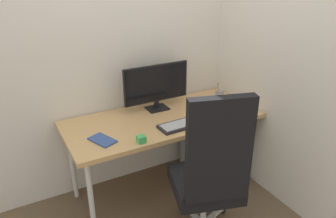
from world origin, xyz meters
name	(u,v)px	position (x,y,z in m)	size (l,w,h in m)	color
ground_plane	(163,188)	(0.00, 0.00, 0.00)	(8.00, 8.00, 0.00)	brown
wall_back	(141,25)	(0.00, 0.38, 1.40)	(3.01, 0.04, 2.80)	silver
wall_side_right	(266,28)	(0.83, -0.20, 1.40)	(0.04, 2.11, 2.80)	silver
desk	(163,123)	(0.00, 0.00, 0.66)	(1.59, 0.70, 0.71)	tan
office_chair	(210,173)	(-0.01, -0.70, 0.60)	(0.58, 0.61, 1.20)	black
filing_cabinet	(214,145)	(0.57, 0.04, 0.27)	(0.45, 0.50, 0.54)	gray
monitor	(156,85)	(0.04, 0.18, 0.93)	(0.58, 0.14, 0.39)	black
keyboard	(184,124)	(0.08, -0.20, 0.73)	(0.42, 0.17, 0.02)	black
mouse	(226,116)	(0.45, -0.26, 0.74)	(0.06, 0.09, 0.04)	slate
pen_holder	(219,95)	(0.63, 0.09, 0.76)	(0.07, 0.07, 0.16)	gray
notebook	(102,140)	(-0.56, -0.14, 0.72)	(0.12, 0.20, 0.01)	#334C8C
desk_clamp_accessory	(141,139)	(-0.32, -0.29, 0.74)	(0.06, 0.06, 0.05)	#3FAD59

